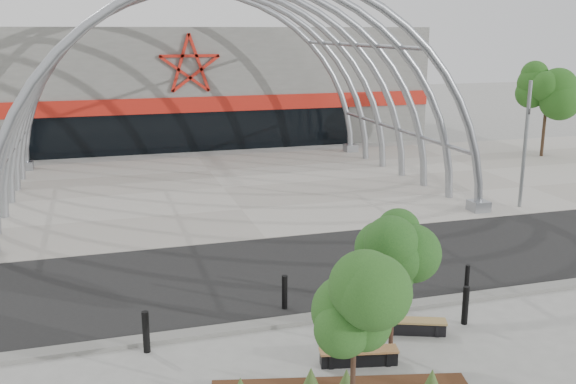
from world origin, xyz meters
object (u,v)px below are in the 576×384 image
(street_tree_0, at_px, (355,315))
(bollard_2, at_px, (367,285))
(signal_pole, at_px, (525,143))
(bench_0, at_px, (359,357))
(bench_1, at_px, (410,327))
(street_tree_1, at_px, (394,261))

(street_tree_0, bearing_deg, bollard_2, 63.85)
(signal_pole, distance_m, bench_0, 16.81)
(bench_1, distance_m, bollard_2, 2.24)
(signal_pole, relative_size, bollard_2, 5.13)
(street_tree_1, distance_m, bench_0, 2.45)
(street_tree_0, relative_size, street_tree_1, 1.00)
(signal_pole, xyz_separation_m, bench_1, (-10.52, -9.82, -2.79))
(signal_pole, distance_m, street_tree_1, 15.66)
(signal_pole, xyz_separation_m, street_tree_0, (-13.53, -13.14, -0.55))
(street_tree_0, bearing_deg, bench_1, 47.72)
(bench_0, xyz_separation_m, bollard_2, (1.63, 3.30, 0.36))
(bench_1, relative_size, bollard_2, 1.71)
(street_tree_1, bearing_deg, bollard_2, 77.88)
(street_tree_0, xyz_separation_m, bench_0, (1.07, 2.20, -2.23))
(signal_pole, relative_size, bench_1, 3.00)
(street_tree_0, relative_size, bench_1, 1.78)
(bench_0, bearing_deg, street_tree_0, -115.98)
(signal_pole, distance_m, bench_1, 14.66)
(street_tree_1, bearing_deg, bench_1, 40.37)
(bollard_2, bearing_deg, street_tree_0, -116.15)
(bollard_2, bearing_deg, street_tree_1, -102.12)
(signal_pole, height_order, street_tree_0, signal_pole)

